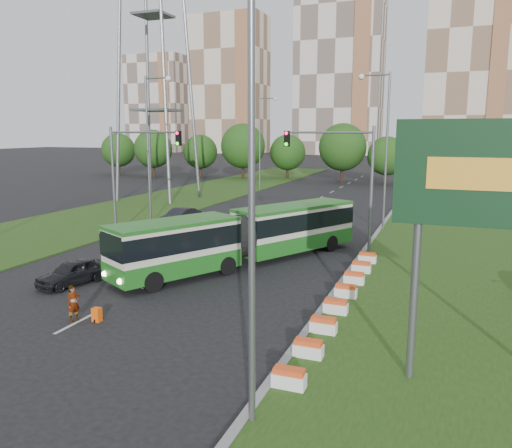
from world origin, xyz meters
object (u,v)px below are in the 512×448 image
at_px(car_left_near, 73,272).
at_px(articulated_bus, 240,235).
at_px(traffic_mast_median, 346,169).
at_px(shopping_trolley, 97,315).
at_px(traffic_mast_left, 131,164).
at_px(pedestrian, 74,303).
at_px(billboard, 507,187).
at_px(car_left_far, 180,217).

bearing_deg(car_left_near, articulated_bus, 61.90).
xyz_separation_m(traffic_mast_median, shopping_trolley, (-7.08, -15.44, -5.06)).
distance_m(traffic_mast_left, shopping_trolley, 17.31).
distance_m(articulated_bus, pedestrian, 11.35).
distance_m(articulated_bus, car_left_near, 9.45).
distance_m(billboard, articulated_bus, 17.50).
bearing_deg(traffic_mast_left, car_left_far, 83.39).
distance_m(pedestrian, shopping_trolley, 1.05).
bearing_deg(car_left_far, billboard, -36.47).
relative_size(traffic_mast_left, articulated_bus, 0.49).
height_order(articulated_bus, car_left_near, articulated_bus).
bearing_deg(traffic_mast_median, pedestrian, -116.83).
distance_m(traffic_mast_median, shopping_trolley, 17.73).
bearing_deg(billboard, car_left_near, 167.27).
relative_size(traffic_mast_median, car_left_far, 1.88).
height_order(traffic_mast_median, car_left_near, traffic_mast_median).
height_order(articulated_bus, shopping_trolley, articulated_bus).
bearing_deg(car_left_far, shopping_trolley, -63.00).
bearing_deg(shopping_trolley, billboard, -2.29).
bearing_deg(billboard, traffic_mast_median, 115.03).
bearing_deg(traffic_mast_left, car_left_near, -71.15).
bearing_deg(pedestrian, traffic_mast_left, 42.80).
height_order(traffic_mast_median, pedestrian, traffic_mast_median).
height_order(traffic_mast_left, car_left_near, traffic_mast_left).
height_order(traffic_mast_median, traffic_mast_left, same).
bearing_deg(pedestrian, shopping_trolley, -54.45).
xyz_separation_m(car_left_far, shopping_trolley, (7.44, -19.99, -0.41)).
relative_size(car_left_far, pedestrian, 2.77).
bearing_deg(pedestrian, car_left_far, 34.68).
bearing_deg(articulated_bus, traffic_mast_left, -172.21).
bearing_deg(shopping_trolley, car_left_near, 139.81).
distance_m(car_left_near, car_left_far, 16.54).
xyz_separation_m(billboard, traffic_mast_median, (-7.47, 16.00, -0.81)).
bearing_deg(pedestrian, traffic_mast_median, -10.04).
height_order(car_left_near, car_left_far, car_left_far).
height_order(articulated_bus, pedestrian, articulated_bus).
bearing_deg(traffic_mast_median, car_left_near, -134.45).
bearing_deg(pedestrian, car_left_near, 58.09).
bearing_deg(billboard, pedestrian, 179.03).
xyz_separation_m(billboard, car_left_near, (-18.97, 4.28, -5.53)).
bearing_deg(car_left_near, shopping_trolley, -25.91).
distance_m(traffic_mast_median, car_left_near, 17.08).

